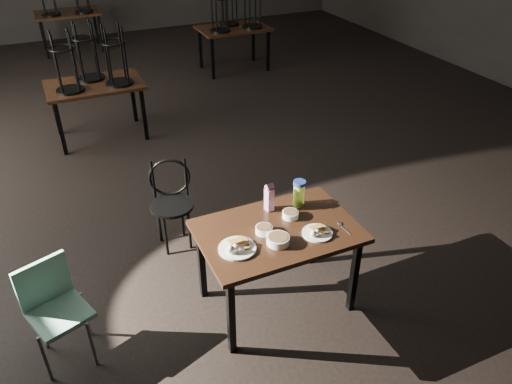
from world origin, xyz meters
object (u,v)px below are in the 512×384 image
main_table (278,237)px  bentwood_chair (171,197)px  school_chair (54,304)px  juice_carton (269,198)px  water_bottle (299,193)px

main_table → bentwood_chair: bentwood_chair is taller
bentwood_chair → school_chair: bentwood_chair is taller
main_table → juice_carton: juice_carton is taller
water_bottle → school_chair: (-1.94, -0.04, -0.38)m
juice_carton → bentwood_chair: size_ratio=0.29×
water_bottle → school_chair: bearing=-178.7°
water_bottle → bentwood_chair: water_bottle is taller
juice_carton → water_bottle: juice_carton is taller
juice_carton → bentwood_chair: juice_carton is taller
juice_carton → water_bottle: size_ratio=1.09×
juice_carton → main_table: bearing=-101.4°
main_table → juice_carton: bearing=78.6°
water_bottle → juice_carton: bearing=171.7°
school_chair → water_bottle: bearing=-18.5°
main_table → water_bottle: size_ratio=5.40×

